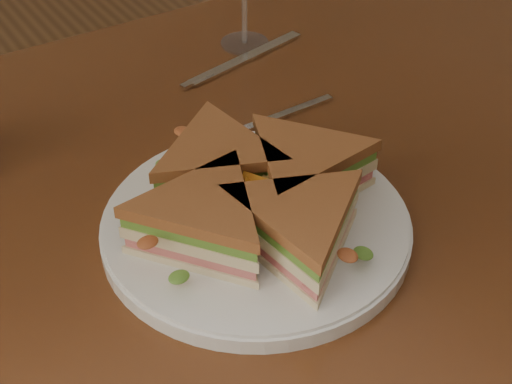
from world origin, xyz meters
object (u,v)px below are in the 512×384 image
plate (256,226)px  knife (239,62)px  sandwich_wedges (256,196)px  table (252,232)px  spoon (238,131)px

plate → knife: 0.34m
sandwich_wedges → knife: sandwich_wedges is taller
sandwich_wedges → knife: 0.34m
table → plate: bearing=-120.1°
table → plate: size_ratio=4.02×
knife → plate: bearing=-131.2°
plate → spoon: bearing=64.3°
table → sandwich_wedges: sandwich_wedges is taller
plate → knife: plate is taller
table → spoon: spoon is taller
sandwich_wedges → spoon: sandwich_wedges is taller
table → sandwich_wedges: bearing=-120.1°
plate → table: bearing=59.9°
table → sandwich_wedges: 0.18m
plate → spoon: plate is taller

